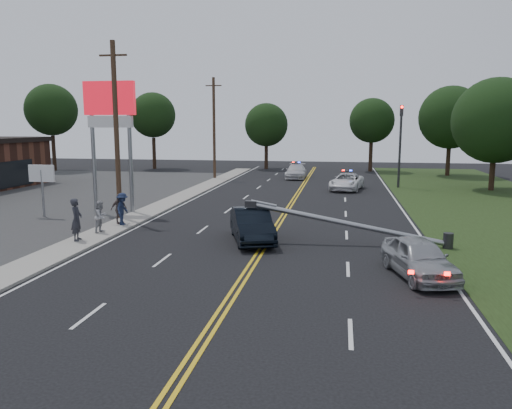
% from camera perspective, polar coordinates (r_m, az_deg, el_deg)
% --- Properties ---
extents(ground, '(120.00, 120.00, 0.00)m').
position_cam_1_polar(ground, '(15.96, -3.01, -10.79)').
color(ground, black).
rests_on(ground, ground).
extents(sidewalk, '(1.80, 70.00, 0.12)m').
position_cam_1_polar(sidewalk, '(27.81, -15.49, -2.35)').
color(sidewalk, gray).
rests_on(sidewalk, ground).
extents(centerline_yellow, '(0.36, 80.00, 0.00)m').
position_cam_1_polar(centerline_yellow, '(25.44, 1.94, -3.18)').
color(centerline_yellow, gold).
rests_on(centerline_yellow, ground).
extents(pylon_sign, '(3.20, 0.35, 8.00)m').
position_cam_1_polar(pylon_sign, '(31.80, -16.34, 9.78)').
color(pylon_sign, gray).
rests_on(pylon_sign, ground).
extents(small_sign, '(1.60, 0.14, 3.10)m').
position_cam_1_polar(small_sign, '(31.93, -23.28, 2.82)').
color(small_sign, gray).
rests_on(small_sign, ground).
extents(traffic_signal, '(0.28, 0.41, 7.05)m').
position_cam_1_polar(traffic_signal, '(44.92, 16.17, 7.21)').
color(traffic_signal, '#2D2D30').
rests_on(traffic_signal, ground).
extents(fallen_streetlight, '(9.36, 0.44, 1.91)m').
position_cam_1_polar(fallen_streetlight, '(23.09, 11.63, -2.34)').
color(fallen_streetlight, '#2D2D30').
rests_on(fallen_streetlight, ground).
extents(utility_pole_mid, '(1.60, 0.28, 10.00)m').
position_cam_1_polar(utility_pole_mid, '(29.43, -15.67, 8.12)').
color(utility_pole_mid, '#382619').
rests_on(utility_pole_mid, ground).
extents(utility_pole_far, '(1.60, 0.28, 10.00)m').
position_cam_1_polar(utility_pole_far, '(50.22, -4.81, 8.70)').
color(utility_pole_far, '#382619').
rests_on(utility_pole_far, ground).
extents(tree_4, '(5.97, 5.97, 10.12)m').
position_cam_1_polar(tree_4, '(64.04, -22.36, 9.96)').
color(tree_4, black).
rests_on(tree_4, ground).
extents(tree_5, '(5.48, 5.48, 9.32)m').
position_cam_1_polar(tree_5, '(63.21, -11.70, 9.97)').
color(tree_5, black).
rests_on(tree_5, ground).
extents(tree_6, '(5.27, 5.27, 8.03)m').
position_cam_1_polar(tree_6, '(61.78, 1.19, 9.08)').
color(tree_6, black).
rests_on(tree_6, ground).
extents(tree_7, '(5.16, 5.16, 8.47)m').
position_cam_1_polar(tree_7, '(60.05, 13.11, 9.31)').
color(tree_7, black).
rests_on(tree_7, ground).
extents(tree_8, '(6.62, 6.62, 9.48)m').
position_cam_1_polar(tree_8, '(57.27, 21.36, 9.25)').
color(tree_8, black).
rests_on(tree_8, ground).
extents(tree_9, '(6.98, 6.98, 9.24)m').
position_cam_1_polar(tree_9, '(45.77, 25.75, 8.63)').
color(tree_9, black).
rests_on(tree_9, ground).
extents(crashed_sedan, '(3.01, 4.95, 1.54)m').
position_cam_1_polar(crashed_sedan, '(23.39, -0.48, -2.37)').
color(crashed_sedan, black).
rests_on(crashed_sedan, ground).
extents(waiting_sedan, '(2.69, 4.47, 1.43)m').
position_cam_1_polar(waiting_sedan, '(18.89, 18.13, -5.81)').
color(waiting_sedan, '#9C9FA4').
rests_on(waiting_sedan, ground).
extents(emergency_a, '(3.19, 5.31, 1.38)m').
position_cam_1_polar(emergency_a, '(42.50, 10.33, 2.58)').
color(emergency_a, white).
rests_on(emergency_a, ground).
extents(emergency_b, '(2.10, 4.94, 1.42)m').
position_cam_1_polar(emergency_b, '(51.10, 4.59, 3.80)').
color(emergency_b, silver).
rests_on(emergency_b, ground).
extents(bystander_a, '(0.60, 0.80, 1.97)m').
position_cam_1_polar(bystander_a, '(24.44, -19.82, -1.62)').
color(bystander_a, '#282930').
rests_on(bystander_a, sidewalk).
extents(bystander_b, '(0.71, 0.85, 1.58)m').
position_cam_1_polar(bystander_b, '(25.95, -17.29, -1.32)').
color(bystander_b, '#9F9FA3').
rests_on(bystander_b, sidewalk).
extents(bystander_c, '(0.71, 1.15, 1.72)m').
position_cam_1_polar(bystander_c, '(27.55, -15.01, -0.48)').
color(bystander_c, '#18223D').
rests_on(bystander_c, sidewalk).
extents(bystander_d, '(0.85, 1.00, 1.61)m').
position_cam_1_polar(bystander_d, '(27.96, -15.40, -0.48)').
color(bystander_d, '#5E4E4B').
rests_on(bystander_d, sidewalk).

